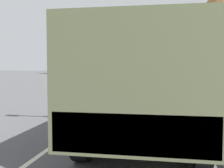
# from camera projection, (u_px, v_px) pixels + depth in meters

# --- Properties ---
(ground_plane) EXTENTS (180.00, 180.00, 0.00)m
(ground_plane) POSITION_uv_depth(u_px,v_px,m) (143.00, 81.00, 35.00)
(ground_plane) COLOR #4C4C4F
(lane_centre_stripe) EXTENTS (0.12, 120.00, 0.00)m
(lane_centre_stripe) POSITION_uv_depth(u_px,v_px,m) (143.00, 81.00, 35.00)
(lane_centre_stripe) COLOR silver
(lane_centre_stripe) RESTS_ON ground
(sidewalk_right) EXTENTS (1.80, 120.00, 0.12)m
(sidewalk_right) POSITION_uv_depth(u_px,v_px,m) (180.00, 81.00, 34.17)
(sidewalk_right) COLOR #9E9B93
(sidewalk_right) RESTS_ON ground
(grass_strip_right) EXTENTS (7.00, 120.00, 0.02)m
(grass_strip_right) POSITION_uv_depth(u_px,v_px,m) (218.00, 82.00, 33.37)
(grass_strip_right) COLOR #56843D
(grass_strip_right) RESTS_ON ground
(military_truck) EXTENTS (2.54, 7.41, 2.68)m
(military_truck) POSITION_uv_depth(u_px,v_px,m) (148.00, 78.00, 7.49)
(military_truck) COLOR #474C38
(military_truck) RESTS_ON ground
(car_nearest_ahead) EXTENTS (1.75, 4.59, 1.35)m
(car_nearest_ahead) POSITION_uv_depth(u_px,v_px,m) (107.00, 83.00, 21.01)
(car_nearest_ahead) COLOR maroon
(car_nearest_ahead) RESTS_ON ground
(car_second_ahead) EXTENTS (1.74, 4.89, 1.60)m
(car_second_ahead) POSITION_uv_depth(u_px,v_px,m) (158.00, 76.00, 33.58)
(car_second_ahead) COLOR #336B3D
(car_second_ahead) RESTS_ON ground
(car_third_ahead) EXTENTS (1.81, 4.46, 1.68)m
(car_third_ahead) POSITION_uv_depth(u_px,v_px,m) (162.00, 73.00, 47.32)
(car_third_ahead) COLOR silver
(car_third_ahead) RESTS_ON ground
(building_distant) EXTENTS (16.16, 10.69, 5.64)m
(building_distant) POSITION_uv_depth(u_px,v_px,m) (83.00, 63.00, 75.87)
(building_distant) COLOR beige
(building_distant) RESTS_ON ground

